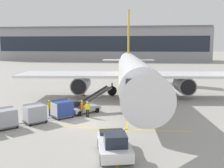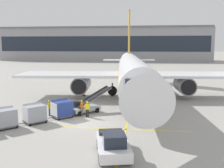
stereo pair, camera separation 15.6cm
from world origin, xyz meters
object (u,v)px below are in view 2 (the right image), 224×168
(belt_loader, at_px, (86,105))
(pushback_tug, at_px, (113,145))
(ground_crew_by_loader, at_px, (87,108))
(baggage_cart_second, at_px, (34,113))
(ground_crew_by_carts, at_px, (49,107))
(parked_airplane, at_px, (133,71))
(safety_cone_engine_keepout, at_px, (84,94))
(ground_crew_marshaller, at_px, (82,107))
(baggage_cart_lead, at_px, (62,108))
(baggage_cart_third, at_px, (5,118))

(belt_loader, distance_m, pushback_tug, 12.22)
(ground_crew_by_loader, bearing_deg, belt_loader, 105.84)
(baggage_cart_second, height_order, ground_crew_by_carts, baggage_cart_second)
(baggage_cart_second, relative_size, ground_crew_by_carts, 1.46)
(parked_airplane, height_order, safety_cone_engine_keepout, parked_airplane)
(baggage_cart_second, height_order, ground_crew_marshaller, baggage_cart_second)
(baggage_cart_lead, height_order, pushback_tug, baggage_cart_lead)
(belt_loader, distance_m, ground_crew_marshaller, 1.45)
(baggage_cart_second, height_order, safety_cone_engine_keepout, baggage_cart_second)
(parked_airplane, xyz_separation_m, belt_loader, (-4.69, -9.96, -2.97))
(ground_crew_by_carts, height_order, ground_crew_marshaller, same)
(baggage_cart_lead, xyz_separation_m, ground_crew_by_carts, (-1.56, 0.45, -0.00))
(ground_crew_by_loader, bearing_deg, pushback_tug, -67.25)
(ground_crew_marshaller, relative_size, safety_cone_engine_keepout, 2.85)
(baggage_cart_lead, bearing_deg, belt_loader, 47.50)
(pushback_tug, bearing_deg, ground_crew_by_carts, 130.84)
(baggage_cart_lead, distance_m, baggage_cart_third, 5.85)
(ground_crew_by_loader, height_order, safety_cone_engine_keepout, ground_crew_by_loader)
(baggage_cart_third, xyz_separation_m, ground_crew_marshaller, (6.06, 5.07, -0.00))
(baggage_cart_second, bearing_deg, parked_airplane, 58.49)
(pushback_tug, relative_size, ground_crew_marshaller, 2.73)
(safety_cone_engine_keepout, bearing_deg, ground_crew_by_loader, -74.62)
(ground_crew_by_carts, xyz_separation_m, ground_crew_marshaller, (3.51, 0.45, 0.00))
(baggage_cart_second, bearing_deg, safety_cone_engine_keepout, 84.18)
(ground_crew_by_loader, distance_m, ground_crew_by_carts, 4.22)
(pushback_tug, bearing_deg, ground_crew_marshaller, 115.29)
(parked_airplane, bearing_deg, safety_cone_engine_keepout, 179.88)
(pushback_tug, height_order, ground_crew_by_loader, pushback_tug)
(parked_airplane, relative_size, baggage_cart_third, 17.20)
(ground_crew_by_carts, relative_size, ground_crew_marshaller, 1.00)
(parked_airplane, distance_m, belt_loader, 11.40)
(belt_loader, xyz_separation_m, baggage_cart_lead, (-2.13, -2.33, 0.17))
(pushback_tug, bearing_deg, baggage_cart_second, 142.00)
(ground_crew_by_carts, bearing_deg, pushback_tug, -49.16)
(parked_airplane, distance_m, safety_cone_engine_keepout, 8.20)
(belt_loader, height_order, ground_crew_by_carts, belt_loader)
(belt_loader, distance_m, baggage_cart_third, 9.01)
(baggage_cart_second, bearing_deg, baggage_cart_third, -136.19)
(baggage_cart_second, distance_m, baggage_cart_third, 2.82)
(baggage_cart_third, distance_m, ground_crew_marshaller, 7.90)
(baggage_cart_third, xyz_separation_m, safety_cone_engine_keepout, (3.51, 16.47, -0.70))
(ground_crew_by_carts, bearing_deg, safety_cone_engine_keepout, 85.35)
(belt_loader, relative_size, pushback_tug, 1.01)
(ground_crew_by_loader, bearing_deg, baggage_cart_third, -145.75)
(baggage_cart_third, bearing_deg, belt_loader, 46.15)
(baggage_cart_third, height_order, ground_crew_by_loader, baggage_cart_third)
(belt_loader, bearing_deg, baggage_cart_lead, -132.50)
(belt_loader, bearing_deg, ground_crew_by_carts, -153.08)
(pushback_tug, height_order, ground_crew_marshaller, pushback_tug)
(safety_cone_engine_keepout, bearing_deg, pushback_tug, -71.27)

